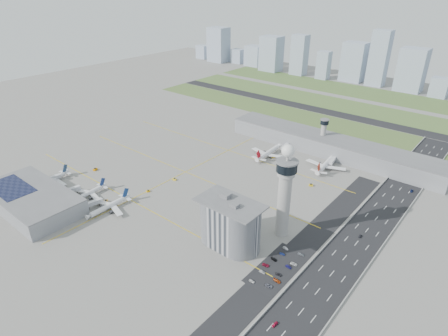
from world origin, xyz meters
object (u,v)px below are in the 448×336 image
Objects in this scene: car_hw_2 at (412,191)px; airplane_far_a at (269,150)px; tug_4 at (274,157)px; airplane_far_b at (326,161)px; tug_5 at (311,185)px; control_tower at (285,188)px; tug_1 at (106,201)px; car_lot_2 at (266,265)px; airplane_near_c at (107,204)px; car_lot_9 at (288,267)px; airplane_near_a at (50,178)px; airplane_near_b at (87,192)px; car_lot_0 at (252,281)px; car_lot_7 at (277,281)px; car_lot_5 at (285,248)px; secondary_tower at (323,132)px; car_lot_10 at (294,264)px; jet_bridge_near_0 at (43,182)px; jet_bridge_near_2 at (84,208)px; car_lot_6 at (269,286)px; jet_bridge_far_1 at (334,159)px; tug_2 at (148,191)px; tug_3 at (175,179)px; car_lot_11 at (301,254)px; tug_0 at (95,169)px; car_hw_4 at (413,160)px; jet_bridge_far_0 at (287,145)px; car_hw_1 at (360,236)px; car_lot_1 at (262,272)px; car_lot_3 at (274,259)px; jet_bridge_near_1 at (63,194)px; car_hw_0 at (275,324)px; car_lot_8 at (278,274)px; admin_building at (230,224)px; car_lot_4 at (282,254)px.

airplane_far_a is at bearing -178.91° from car_hw_2.
tug_4 is 0.71× the size of car_hw_2.
tug_5 is (5.87, -38.60, -5.10)m from airplane_far_b.
tug_1 is (-123.48, -51.71, -34.07)m from control_tower.
car_lot_2 is (30.85, -141.76, -5.44)m from airplane_far_b.
airplane_near_c is 10.30× the size of car_lot_9.
tug_5 is (167.20, 134.03, -4.20)m from airplane_near_a.
airplane_near_b reaches higher than car_lot_0.
car_lot_0 is at bearing -174.69° from airplane_far_b.
airplane_near_a is at bearing 101.63° from car_lot_7.
car_lot_5 is at bearing 0.31° from car_lot_0.
car_lot_10 is at bearing -68.57° from secondary_tower.
jet_bridge_near_0 is 3.92× the size of car_lot_0.
car_lot_6 is (145.47, 23.28, -2.24)m from jet_bridge_near_2.
jet_bridge_far_1 is (22.00, -18.00, -15.95)m from secondary_tower.
tug_2 is 0.96× the size of tug_3.
airplane_near_b is 168.25m from car_lot_11.
tug_0 reaches higher than car_lot_5.
car_lot_10 is 195.44m from car_hw_4.
car_hw_1 is at bearing 40.00° from jet_bridge_far_0.
airplane_near_c is at bearing 94.05° from car_lot_1.
car_lot_3 is at bearing -15.35° from car_lot_2.
car_lot_11 is (89.40, -107.26, -0.33)m from tug_4.
secondary_tower is at bearing -18.17° from jet_bridge_near_1.
tug_1 is (1.52, 17.29, -1.88)m from jet_bridge_near_2.
car_hw_4 is at bearing -11.21° from car_lot_11.
car_hw_4 is (220.92, 242.51, -2.30)m from jet_bridge_near_0.
car_lot_1 is at bearing 82.11° from airplane_near_a.
car_lot_2 is at bearing 135.01° from car_hw_0.
tug_1 is 0.79× the size of car_lot_10.
car_lot_3 is at bearing -148.07° from airplane_far_a.
jet_bridge_near_1 is at bearing 98.44° from car_lot_8.
tug_1 reaches higher than car_lot_2.
control_tower is 17.45× the size of car_lot_9.
admin_building is 141.07m from jet_bridge_near_1.
car_lot_9 is at bearing -114.78° from car_hw_1.
car_lot_8 is (144.80, 34.29, -2.20)m from jet_bridge_near_2.
jet_bridge_far_0 is (-70.00, 124.00, -32.19)m from control_tower.
car_lot_6 is at bearing -130.77° from car_lot_1.
car_lot_4 is 28.98m from car_lot_6.
tug_0 is 0.83× the size of car_lot_6.
car_lot_4 is at bearing -171.63° from airplane_far_b.
jet_bridge_far_1 is at bearing 152.26° from airplane_near_c.
secondary_tower is 9.91× the size of car_hw_4.
car_lot_0 is (85.52, -146.04, -5.47)m from airplane_far_a.
secondary_tower reaches higher than airplane_far_b.
airplane_far_b is 125.27m from car_lot_5.
airplane_far_a is at bearing 34.79° from car_lot_11.
tug_3 reaches higher than car_lot_10.
control_tower reaches higher than car_hw_2.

